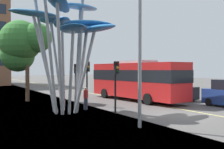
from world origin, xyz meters
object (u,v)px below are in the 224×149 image
Objects in this scene: car_side_street at (109,84)px; pedestrian at (86,98)px; red_bus at (136,79)px; car_parked_far at (136,86)px; traffic_light_kerb_near at (116,76)px; leaf_sculpture at (64,19)px; traffic_light_kerb_far at (87,74)px; street_lamp at (144,18)px; car_parked_mid at (175,90)px; traffic_light_island_mid at (76,74)px.

pedestrian is (-10.05, -14.73, -0.13)m from car_side_street.
car_parked_far is at bearing 55.24° from red_bus.
leaf_sculpture is at bearing 138.11° from traffic_light_kerb_near.
traffic_light_kerb_far is 0.40× the size of street_lamp.
car_parked_mid is 13.92m from street_lamp.
car_side_street reaches higher than car_parked_mid.
car_parked_far is 13.55m from pedestrian.
traffic_light_island_mid is at bearing 90.74° from traffic_light_kerb_far.
car_side_street is (11.79, 14.99, -5.45)m from leaf_sculpture.
red_bus is at bearing -124.76° from car_parked_far.
traffic_light_kerb_far is 9.45m from street_lamp.
street_lamp reaches higher than car_parked_mid.
traffic_light_island_mid is 0.79× the size of car_parked_mid.
street_lamp is at bearing -139.53° from car_parked_mid.
leaf_sculpture is at bearing -140.92° from traffic_light_kerb_far.
street_lamp reaches higher than traffic_light_island_mid.
traffic_light_island_mid is 0.87× the size of car_parked_far.
car_parked_mid is at bearing -21.27° from red_bus.
car_parked_mid is 0.95× the size of car_side_street.
street_lamp is (-10.31, -15.60, 4.54)m from car_parked_far.
pedestrian is at bearing 8.59° from leaf_sculpture.
traffic_light_kerb_near is at bearing -154.78° from car_parked_mid.
traffic_light_kerb_far is 2.42m from traffic_light_island_mid.
pedestrian is (-1.05, -2.00, -1.75)m from traffic_light_kerb_far.
traffic_light_kerb_near is 5.26m from street_lamp.
leaf_sculpture is 13.18m from car_parked_mid.
car_side_street is at bearing 65.34° from street_lamp.
car_parked_mid is 13.12m from car_side_street.
leaf_sculpture is 16.03m from car_parked_far.
traffic_light_kerb_far reaches higher than pedestrian.
pedestrian is at bearing -124.30° from car_side_street.
car_parked_far is 2.40× the size of pedestrian.
red_bus is 7.26m from pedestrian.
traffic_light_kerb_far is 2.86m from pedestrian.
car_parked_far reaches higher than car_side_street.
traffic_light_kerb_far reaches higher than car_parked_far.
street_lamp is at bearing -123.46° from car_parked_far.
traffic_light_island_mid is at bearing -155.62° from car_parked_far.
traffic_light_kerb_far is 0.82× the size of car_parked_mid.
traffic_light_kerb_near is 14.85m from car_parked_far.
traffic_light_kerb_near is 1.01× the size of traffic_light_island_mid.
traffic_light_kerb_near is at bearing 78.43° from street_lamp.
traffic_light_kerb_far is at bearing -125.26° from car_side_street.
traffic_light_island_mid reaches higher than pedestrian.
street_lamp is at bearing -122.70° from red_bus.
leaf_sculpture is 5.27× the size of pedestrian.
traffic_light_kerb_near reaches higher than car_side_street.
car_side_street is at bearing 55.70° from pedestrian.
red_bus is 1.29× the size of street_lamp.
leaf_sculpture is at bearing -143.67° from car_parked_far.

